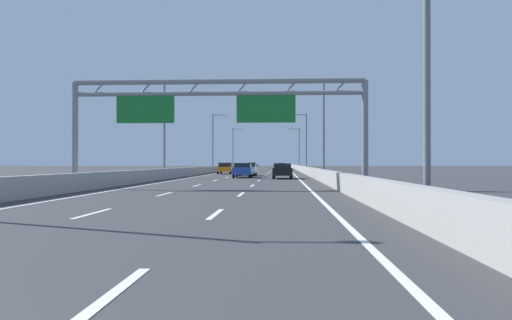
% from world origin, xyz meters
% --- Properties ---
extents(ground_plane, '(260.00, 260.00, 0.00)m').
position_xyz_m(ground_plane, '(0.00, 100.00, 0.00)').
color(ground_plane, '#38383A').
extents(lane_dash_left_1, '(0.16, 3.00, 0.01)m').
position_xyz_m(lane_dash_left_1, '(-1.80, 12.50, 0.01)').
color(lane_dash_left_1, white).
rests_on(lane_dash_left_1, ground_plane).
extents(lane_dash_left_2, '(0.16, 3.00, 0.01)m').
position_xyz_m(lane_dash_left_2, '(-1.80, 21.50, 0.01)').
color(lane_dash_left_2, white).
rests_on(lane_dash_left_2, ground_plane).
extents(lane_dash_left_3, '(0.16, 3.00, 0.01)m').
position_xyz_m(lane_dash_left_3, '(-1.80, 30.50, 0.01)').
color(lane_dash_left_3, white).
rests_on(lane_dash_left_3, ground_plane).
extents(lane_dash_left_4, '(0.16, 3.00, 0.01)m').
position_xyz_m(lane_dash_left_4, '(-1.80, 39.50, 0.01)').
color(lane_dash_left_4, white).
rests_on(lane_dash_left_4, ground_plane).
extents(lane_dash_left_5, '(0.16, 3.00, 0.01)m').
position_xyz_m(lane_dash_left_5, '(-1.80, 48.50, 0.01)').
color(lane_dash_left_5, white).
rests_on(lane_dash_left_5, ground_plane).
extents(lane_dash_left_6, '(0.16, 3.00, 0.01)m').
position_xyz_m(lane_dash_left_6, '(-1.80, 57.50, 0.01)').
color(lane_dash_left_6, white).
rests_on(lane_dash_left_6, ground_plane).
extents(lane_dash_left_7, '(0.16, 3.00, 0.01)m').
position_xyz_m(lane_dash_left_7, '(-1.80, 66.50, 0.01)').
color(lane_dash_left_7, white).
rests_on(lane_dash_left_7, ground_plane).
extents(lane_dash_left_8, '(0.16, 3.00, 0.01)m').
position_xyz_m(lane_dash_left_8, '(-1.80, 75.50, 0.01)').
color(lane_dash_left_8, white).
rests_on(lane_dash_left_8, ground_plane).
extents(lane_dash_left_9, '(0.16, 3.00, 0.01)m').
position_xyz_m(lane_dash_left_9, '(-1.80, 84.50, 0.01)').
color(lane_dash_left_9, white).
rests_on(lane_dash_left_9, ground_plane).
extents(lane_dash_left_10, '(0.16, 3.00, 0.01)m').
position_xyz_m(lane_dash_left_10, '(-1.80, 93.50, 0.01)').
color(lane_dash_left_10, white).
rests_on(lane_dash_left_10, ground_plane).
extents(lane_dash_left_11, '(0.16, 3.00, 0.01)m').
position_xyz_m(lane_dash_left_11, '(-1.80, 102.50, 0.01)').
color(lane_dash_left_11, white).
rests_on(lane_dash_left_11, ground_plane).
extents(lane_dash_left_12, '(0.16, 3.00, 0.01)m').
position_xyz_m(lane_dash_left_12, '(-1.80, 111.50, 0.01)').
color(lane_dash_left_12, white).
rests_on(lane_dash_left_12, ground_plane).
extents(lane_dash_left_13, '(0.16, 3.00, 0.01)m').
position_xyz_m(lane_dash_left_13, '(-1.80, 120.50, 0.01)').
color(lane_dash_left_13, white).
rests_on(lane_dash_left_13, ground_plane).
extents(lane_dash_left_14, '(0.16, 3.00, 0.01)m').
position_xyz_m(lane_dash_left_14, '(-1.80, 129.50, 0.01)').
color(lane_dash_left_14, white).
rests_on(lane_dash_left_14, ground_plane).
extents(lane_dash_left_15, '(0.16, 3.00, 0.01)m').
position_xyz_m(lane_dash_left_15, '(-1.80, 138.50, 0.01)').
color(lane_dash_left_15, white).
rests_on(lane_dash_left_15, ground_plane).
extents(lane_dash_left_16, '(0.16, 3.00, 0.01)m').
position_xyz_m(lane_dash_left_16, '(-1.80, 147.50, 0.01)').
color(lane_dash_left_16, white).
rests_on(lane_dash_left_16, ground_plane).
extents(lane_dash_left_17, '(0.16, 3.00, 0.01)m').
position_xyz_m(lane_dash_left_17, '(-1.80, 156.50, 0.01)').
color(lane_dash_left_17, white).
rests_on(lane_dash_left_17, ground_plane).
extents(lane_dash_right_0, '(0.16, 3.00, 0.01)m').
position_xyz_m(lane_dash_right_0, '(1.80, 3.50, 0.01)').
color(lane_dash_right_0, white).
rests_on(lane_dash_right_0, ground_plane).
extents(lane_dash_right_1, '(0.16, 3.00, 0.01)m').
position_xyz_m(lane_dash_right_1, '(1.80, 12.50, 0.01)').
color(lane_dash_right_1, white).
rests_on(lane_dash_right_1, ground_plane).
extents(lane_dash_right_2, '(0.16, 3.00, 0.01)m').
position_xyz_m(lane_dash_right_2, '(1.80, 21.50, 0.01)').
color(lane_dash_right_2, white).
rests_on(lane_dash_right_2, ground_plane).
extents(lane_dash_right_3, '(0.16, 3.00, 0.01)m').
position_xyz_m(lane_dash_right_3, '(1.80, 30.50, 0.01)').
color(lane_dash_right_3, white).
rests_on(lane_dash_right_3, ground_plane).
extents(lane_dash_right_4, '(0.16, 3.00, 0.01)m').
position_xyz_m(lane_dash_right_4, '(1.80, 39.50, 0.01)').
color(lane_dash_right_4, white).
rests_on(lane_dash_right_4, ground_plane).
extents(lane_dash_right_5, '(0.16, 3.00, 0.01)m').
position_xyz_m(lane_dash_right_5, '(1.80, 48.50, 0.01)').
color(lane_dash_right_5, white).
rests_on(lane_dash_right_5, ground_plane).
extents(lane_dash_right_6, '(0.16, 3.00, 0.01)m').
position_xyz_m(lane_dash_right_6, '(1.80, 57.50, 0.01)').
color(lane_dash_right_6, white).
rests_on(lane_dash_right_6, ground_plane).
extents(lane_dash_right_7, '(0.16, 3.00, 0.01)m').
position_xyz_m(lane_dash_right_7, '(1.80, 66.50, 0.01)').
color(lane_dash_right_7, white).
rests_on(lane_dash_right_7, ground_plane).
extents(lane_dash_right_8, '(0.16, 3.00, 0.01)m').
position_xyz_m(lane_dash_right_8, '(1.80, 75.50, 0.01)').
color(lane_dash_right_8, white).
rests_on(lane_dash_right_8, ground_plane).
extents(lane_dash_right_9, '(0.16, 3.00, 0.01)m').
position_xyz_m(lane_dash_right_9, '(1.80, 84.50, 0.01)').
color(lane_dash_right_9, white).
rests_on(lane_dash_right_9, ground_plane).
extents(lane_dash_right_10, '(0.16, 3.00, 0.01)m').
position_xyz_m(lane_dash_right_10, '(1.80, 93.50, 0.01)').
color(lane_dash_right_10, white).
rests_on(lane_dash_right_10, ground_plane).
extents(lane_dash_right_11, '(0.16, 3.00, 0.01)m').
position_xyz_m(lane_dash_right_11, '(1.80, 102.50, 0.01)').
color(lane_dash_right_11, white).
rests_on(lane_dash_right_11, ground_plane).
extents(lane_dash_right_12, '(0.16, 3.00, 0.01)m').
position_xyz_m(lane_dash_right_12, '(1.80, 111.50, 0.01)').
color(lane_dash_right_12, white).
rests_on(lane_dash_right_12, ground_plane).
extents(lane_dash_right_13, '(0.16, 3.00, 0.01)m').
position_xyz_m(lane_dash_right_13, '(1.80, 120.50, 0.01)').
color(lane_dash_right_13, white).
rests_on(lane_dash_right_13, ground_plane).
extents(lane_dash_right_14, '(0.16, 3.00, 0.01)m').
position_xyz_m(lane_dash_right_14, '(1.80, 129.50, 0.01)').
color(lane_dash_right_14, white).
rests_on(lane_dash_right_14, ground_plane).
extents(lane_dash_right_15, '(0.16, 3.00, 0.01)m').
position_xyz_m(lane_dash_right_15, '(1.80, 138.50, 0.01)').
color(lane_dash_right_15, white).
rests_on(lane_dash_right_15, ground_plane).
extents(lane_dash_right_16, '(0.16, 3.00, 0.01)m').
position_xyz_m(lane_dash_right_16, '(1.80, 147.50, 0.01)').
color(lane_dash_right_16, white).
rests_on(lane_dash_right_16, ground_plane).
extents(lane_dash_right_17, '(0.16, 3.00, 0.01)m').
position_xyz_m(lane_dash_right_17, '(1.80, 156.50, 0.01)').
color(lane_dash_right_17, white).
rests_on(lane_dash_right_17, ground_plane).
extents(edge_line_left, '(0.16, 176.00, 0.01)m').
position_xyz_m(edge_line_left, '(-5.25, 88.00, 0.01)').
color(edge_line_left, white).
rests_on(edge_line_left, ground_plane).
extents(edge_line_right, '(0.16, 176.00, 0.01)m').
position_xyz_m(edge_line_right, '(5.25, 88.00, 0.01)').
color(edge_line_right, white).
rests_on(edge_line_right, ground_plane).
extents(barrier_left, '(0.45, 220.00, 0.95)m').
position_xyz_m(barrier_left, '(-6.90, 110.00, 0.47)').
color(barrier_left, '#9E9E99').
rests_on(barrier_left, ground_plane).
extents(barrier_right, '(0.45, 220.00, 0.95)m').
position_xyz_m(barrier_right, '(6.90, 110.00, 0.47)').
color(barrier_right, '#9E9E99').
rests_on(barrier_right, ground_plane).
extents(sign_gantry, '(17.27, 0.36, 6.36)m').
position_xyz_m(sign_gantry, '(-0.16, 27.10, 4.85)').
color(sign_gantry, gray).
rests_on(sign_gantry, ground_plane).
extents(streetlamp_right_near, '(2.58, 0.28, 9.50)m').
position_xyz_m(streetlamp_right_near, '(7.47, 12.14, 5.40)').
color(streetlamp_right_near, slate).
rests_on(streetlamp_right_near, ground_plane).
extents(streetlamp_left_mid, '(2.58, 0.28, 9.50)m').
position_xyz_m(streetlamp_left_mid, '(-7.47, 46.47, 5.40)').
color(streetlamp_left_mid, slate).
rests_on(streetlamp_left_mid, ground_plane).
extents(streetlamp_right_mid, '(2.58, 0.28, 9.50)m').
position_xyz_m(streetlamp_right_mid, '(7.47, 46.47, 5.40)').
color(streetlamp_right_mid, slate).
rests_on(streetlamp_right_mid, ground_plane).
extents(streetlamp_left_far, '(2.58, 0.28, 9.50)m').
position_xyz_m(streetlamp_left_far, '(-7.47, 80.81, 5.40)').
color(streetlamp_left_far, slate).
rests_on(streetlamp_left_far, ground_plane).
extents(streetlamp_right_far, '(2.58, 0.28, 9.50)m').
position_xyz_m(streetlamp_right_far, '(7.47, 80.81, 5.40)').
color(streetlamp_right_far, slate).
rests_on(streetlamp_right_far, ground_plane).
extents(streetlamp_left_distant, '(2.58, 0.28, 9.50)m').
position_xyz_m(streetlamp_left_distant, '(-7.47, 115.14, 5.40)').
color(streetlamp_left_distant, slate).
rests_on(streetlamp_left_distant, ground_plane).
extents(streetlamp_right_distant, '(2.58, 0.28, 9.50)m').
position_xyz_m(streetlamp_right_distant, '(7.47, 115.14, 5.40)').
color(streetlamp_right_distant, slate).
rests_on(streetlamp_right_distant, ground_plane).
extents(yellow_car, '(1.70, 4.54, 1.53)m').
position_xyz_m(yellow_car, '(-3.37, 118.44, 0.77)').
color(yellow_car, yellow).
rests_on(yellow_car, ground_plane).
extents(black_car, '(1.80, 4.62, 1.42)m').
position_xyz_m(black_car, '(3.76, 45.17, 0.74)').
color(black_car, black).
rests_on(black_car, ground_plane).
extents(red_car, '(1.89, 4.10, 1.38)m').
position_xyz_m(red_car, '(3.55, 137.41, 0.72)').
color(red_car, red).
rests_on(red_car, ground_plane).
extents(silver_car, '(1.80, 4.62, 1.41)m').
position_xyz_m(silver_car, '(3.71, 122.39, 0.74)').
color(silver_car, '#A8ADB2').
rests_on(silver_car, ground_plane).
extents(white_car, '(1.86, 4.14, 1.43)m').
position_xyz_m(white_car, '(-0.13, 55.12, 0.74)').
color(white_car, silver).
rests_on(white_car, ground_plane).
extents(blue_car, '(1.78, 4.60, 1.46)m').
position_xyz_m(blue_car, '(-0.16, 48.21, 0.76)').
color(blue_car, '#2347AD').
rests_on(blue_car, ground_plane).
extents(orange_car, '(1.83, 4.50, 1.48)m').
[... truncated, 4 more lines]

